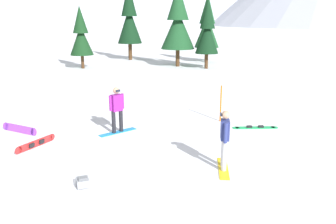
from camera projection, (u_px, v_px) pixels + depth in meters
ground_plane at (103, 167)px, 10.25m from camera, size 800.00×800.00×0.00m
snowboarder_foreground at (225, 139)px, 9.88m from camera, size 0.37×1.51×1.77m
snowboarder_midground at (117, 109)px, 13.03m from camera, size 1.25×1.34×1.78m
loose_snowboard_near_left at (36, 143)px, 11.75m from camera, size 0.64×1.61×0.27m
loose_snowboard_near_right at (255, 127)px, 13.81m from camera, size 1.86×0.62×0.09m
loose_snowboard_far_spare at (20, 129)px, 13.24m from camera, size 1.76×0.64×0.30m
backpack_grey at (83, 182)px, 9.07m from camera, size 0.50×0.55×0.29m
trail_marker_pole at (221, 104)px, 14.52m from camera, size 0.06×0.06×1.54m
pine_tree_twin at (178, 22)px, 29.71m from camera, size 2.94×2.94×7.01m
pine_tree_young at (207, 25)px, 32.71m from camera, size 2.35×2.35×6.37m
pine_tree_broad at (207, 30)px, 28.61m from camera, size 1.96×1.96×5.83m
pine_tree_tall at (129, 18)px, 34.24m from camera, size 2.44×2.44×7.55m
pine_tree_slender at (81, 35)px, 28.77m from camera, size 1.95×1.95×5.19m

